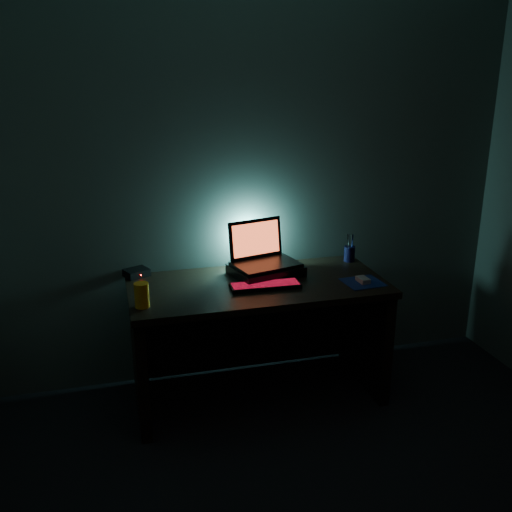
{
  "coord_description": "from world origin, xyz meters",
  "views": [
    {
      "loc": [
        -0.81,
        -1.39,
        1.95
      ],
      "look_at": [
        -0.02,
        1.57,
        0.94
      ],
      "focal_mm": 40.0,
      "sensor_mm": 36.0,
      "label": 1
    }
  ],
  "objects": [
    {
      "name": "room",
      "position": [
        0.0,
        0.0,
        1.25
      ],
      "size": [
        3.5,
        4.0,
        2.5
      ],
      "color": "black",
      "rests_on": "ground"
    },
    {
      "name": "desk",
      "position": [
        0.0,
        1.67,
        0.49
      ],
      "size": [
        1.5,
        0.7,
        0.75
      ],
      "color": "black",
      "rests_on": "ground"
    },
    {
      "name": "riser",
      "position": [
        0.08,
        1.74,
        0.78
      ],
      "size": [
        0.46,
        0.39,
        0.06
      ],
      "primitive_type": "cube",
      "rotation": [
        0.0,
        0.0,
        0.25
      ],
      "color": "black",
      "rests_on": "desk"
    },
    {
      "name": "laptop",
      "position": [
        0.07,
        1.79,
        0.87
      ],
      "size": [
        0.43,
        0.37,
        0.26
      ],
      "rotation": [
        0.0,
        0.0,
        0.25
      ],
      "color": "black",
      "rests_on": "riser"
    },
    {
      "name": "keyboard",
      "position": [
        0.02,
        1.54,
        0.76
      ],
      "size": [
        0.41,
        0.14,
        0.02
      ],
      "rotation": [
        0.0,
        0.0,
        -0.04
      ],
      "color": "black",
      "rests_on": "desk"
    },
    {
      "name": "mousepad",
      "position": [
        0.6,
        1.47,
        0.75
      ],
      "size": [
        0.24,
        0.22,
        0.0
      ],
      "primitive_type": "cube",
      "rotation": [
        0.0,
        0.0,
        0.08
      ],
      "color": "#0B1C52",
      "rests_on": "desk"
    },
    {
      "name": "mouse",
      "position": [
        0.6,
        1.47,
        0.77
      ],
      "size": [
        0.06,
        0.09,
        0.03
      ],
      "primitive_type": "cube",
      "rotation": [
        0.0,
        0.0,
        0.08
      ],
      "color": "gray",
      "rests_on": "mousepad"
    },
    {
      "name": "pen_cup",
      "position": [
        0.68,
        1.85,
        0.8
      ],
      "size": [
        0.07,
        0.07,
        0.1
      ],
      "primitive_type": "cylinder",
      "rotation": [
        0.0,
        0.0,
        -0.04
      ],
      "color": "black",
      "rests_on": "desk"
    },
    {
      "name": "juice_glass",
      "position": [
        -0.68,
        1.44,
        0.82
      ],
      "size": [
        0.1,
        0.1,
        0.13
      ],
      "primitive_type": "cylinder",
      "rotation": [
        0.0,
        0.0,
        0.29
      ],
      "color": "orange",
      "rests_on": "desk"
    },
    {
      "name": "router",
      "position": [
        -0.68,
        1.92,
        0.77
      ],
      "size": [
        0.17,
        0.16,
        0.05
      ],
      "rotation": [
        0.0,
        0.0,
        0.42
      ],
      "color": "black",
      "rests_on": "desk"
    }
  ]
}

